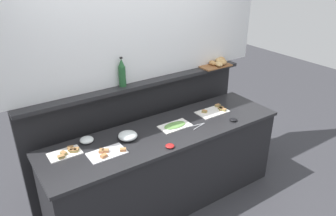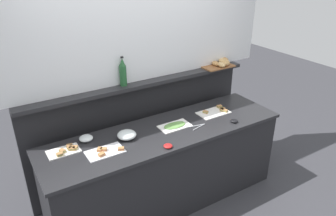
{
  "view_description": "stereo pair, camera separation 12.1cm",
  "coord_description": "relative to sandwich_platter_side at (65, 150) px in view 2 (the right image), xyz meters",
  "views": [
    {
      "loc": [
        -1.62,
        -2.44,
        2.56
      ],
      "look_at": [
        0.09,
        0.1,
        1.1
      ],
      "focal_mm": 34.82,
      "sensor_mm": 36.0,
      "label": 1
    },
    {
      "loc": [
        -1.52,
        -2.5,
        2.56
      ],
      "look_at": [
        0.09,
        0.1,
        1.1
      ],
      "focal_mm": 34.82,
      "sensor_mm": 36.0,
      "label": 2
    }
  ],
  "objects": [
    {
      "name": "ground_plane",
      "position": [
        0.99,
        0.45,
        -0.92
      ],
      "size": [
        12.0,
        12.0,
        0.0
      ],
      "primitive_type": "plane",
      "color": "#38383D"
    },
    {
      "name": "buffet_counter",
      "position": [
        0.99,
        -0.15,
        -0.47
      ],
      "size": [
        2.59,
        0.73,
        0.91
      ],
      "color": "black",
      "rests_on": "ground_plane"
    },
    {
      "name": "back_ledge_unit",
      "position": [
        0.99,
        0.4,
        -0.24
      ],
      "size": [
        2.69,
        0.22,
        1.29
      ],
      "color": "black",
      "rests_on": "ground_plane"
    },
    {
      "name": "upper_wall_panel",
      "position": [
        0.99,
        0.42,
        1.02
      ],
      "size": [
        3.29,
        0.08,
        1.31
      ],
      "primitive_type": "cube",
      "color": "silver",
      "rests_on": "back_ledge_unit"
    },
    {
      "name": "sandwich_platter_side",
      "position": [
        0.0,
        0.0,
        0.0
      ],
      "size": [
        0.29,
        0.18,
        0.04
      ],
      "color": "white",
      "rests_on": "buffet_counter"
    },
    {
      "name": "sandwich_platter_rear",
      "position": [
        1.69,
        -0.09,
        -0.0
      ],
      "size": [
        0.37,
        0.21,
        0.04
      ],
      "color": "white",
      "rests_on": "buffet_counter"
    },
    {
      "name": "sandwich_platter_front",
      "position": [
        0.31,
        -0.21,
        -0.0
      ],
      "size": [
        0.34,
        0.2,
        0.04
      ],
      "color": "silver",
      "rests_on": "buffet_counter"
    },
    {
      "name": "cold_cuts_platter",
      "position": [
        1.12,
        -0.13,
        -0.0
      ],
      "size": [
        0.34,
        0.19,
        0.02
      ],
      "color": "white",
      "rests_on": "buffet_counter"
    },
    {
      "name": "glass_bowl_large",
      "position": [
        0.59,
        -0.08,
        0.02
      ],
      "size": [
        0.19,
        0.19,
        0.08
      ],
      "color": "silver",
      "rests_on": "buffet_counter"
    },
    {
      "name": "glass_bowl_medium",
      "position": [
        0.23,
        0.09,
        0.01
      ],
      "size": [
        0.13,
        0.13,
        0.05
      ],
      "color": "silver",
      "rests_on": "buffet_counter"
    },
    {
      "name": "condiment_bowl_cream",
      "position": [
        0.84,
        -0.43,
        0.0
      ],
      "size": [
        0.09,
        0.09,
        0.03
      ],
      "primitive_type": "ellipsoid",
      "color": "red",
      "rests_on": "buffet_counter"
    },
    {
      "name": "condiment_bowl_teal",
      "position": [
        1.72,
        -0.38,
        0.0
      ],
      "size": [
        0.08,
        0.08,
        0.03
      ],
      "primitive_type": "ellipsoid",
      "color": "black",
      "rests_on": "buffet_counter"
    },
    {
      "name": "serving_tongs",
      "position": [
        1.32,
        -0.26,
        -0.01
      ],
      "size": [
        0.19,
        0.08,
        0.01
      ],
      "color": "#B7BABF",
      "rests_on": "buffet_counter"
    },
    {
      "name": "wine_bottle_green",
      "position": [
        0.77,
        0.34,
        0.51
      ],
      "size": [
        0.08,
        0.08,
        0.32
      ],
      "color": "#23562D",
      "rests_on": "back_ledge_unit"
    },
    {
      "name": "bread_basket",
      "position": [
        2.07,
        0.31,
        0.4
      ],
      "size": [
        0.43,
        0.28,
        0.08
      ],
      "color": "brown",
      "rests_on": "back_ledge_unit"
    }
  ]
}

